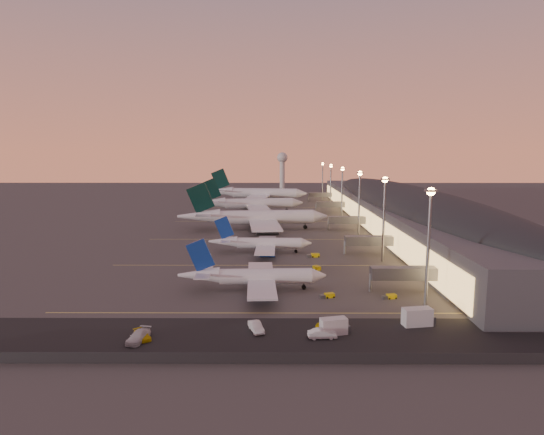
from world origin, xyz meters
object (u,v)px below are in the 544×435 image
at_px(baggage_tug_a, 328,296).
at_px(catering_truck_b, 419,317).
at_px(airliner_narrow_north, 260,243).
at_px(airliner_wide_mid, 250,204).
at_px(service_van_b, 142,335).
at_px(catering_truck_a, 335,326).
at_px(service_van_a, 138,336).
at_px(service_van_e, 322,334).
at_px(service_van_c, 256,327).
at_px(baggage_tug_b, 390,297).
at_px(baggage_tug_c, 314,255).
at_px(baggage_tug_d, 316,268).
at_px(airliner_wide_far, 256,193).
at_px(service_van_d, 327,323).
at_px(airliner_wide_near, 254,217).
at_px(radar_tower, 282,165).
at_px(airliner_narrow_south, 253,277).

xyz_separation_m(baggage_tug_a, catering_truck_b, (15.64, -16.74, 1.16)).
distance_m(airliner_narrow_north, airliner_wide_mid, 100.15).
bearing_deg(service_van_b, airliner_narrow_north, 37.32).
relative_size(catering_truck_a, service_van_a, 0.92).
relative_size(airliner_wide_mid, service_van_a, 9.71).
bearing_deg(service_van_b, service_van_e, -36.67).
bearing_deg(service_van_c, service_van_a, 173.64).
xyz_separation_m(baggage_tug_b, service_van_c, (-29.91, -19.20, 0.43)).
distance_m(baggage_tug_c, catering_truck_a, 61.51).
height_order(baggage_tug_c, baggage_tug_d, baggage_tug_c).
xyz_separation_m(airliner_wide_far, service_van_e, (20.91, -224.23, -4.83)).
height_order(airliner_wide_mid, service_van_a, airliner_wide_mid).
bearing_deg(airliner_narrow_north, service_van_d, -76.06).
xyz_separation_m(airliner_wide_mid, service_van_d, (23.64, -164.44, -4.18)).
bearing_deg(airliner_wide_near, catering_truck_b, -76.58).
distance_m(baggage_tug_d, service_van_b, 60.42).
distance_m(catering_truck_a, service_van_c, 14.71).
height_order(service_van_a, service_van_e, service_van_a).
bearing_deg(baggage_tug_c, service_van_b, -127.75).
distance_m(airliner_narrow_north, service_van_b, 73.02).
xyz_separation_m(baggage_tug_c, service_van_c, (-16.02, -60.33, 0.35)).
bearing_deg(service_van_a, baggage_tug_c, 71.34).
relative_size(catering_truck_b, baggage_tug_d, 1.65).
relative_size(baggage_tug_d, service_van_b, 0.81).
bearing_deg(airliner_wide_near, service_van_a, -102.93).
bearing_deg(baggage_tug_a, airliner_wide_mid, 84.69).
relative_size(radar_tower, baggage_tug_d, 8.34).
bearing_deg(baggage_tug_b, baggage_tug_a, 165.29).
relative_size(service_van_a, service_van_e, 1.18).
xyz_separation_m(airliner_narrow_north, baggage_tug_a, (16.98, -46.96, -2.72)).
bearing_deg(airliner_narrow_north, baggage_tug_a, -69.03).
height_order(airliner_wide_mid, baggage_tug_c, airliner_wide_mid).
xyz_separation_m(baggage_tug_a, catering_truck_a, (-1.11, -20.98, 0.96)).
bearing_deg(service_van_a, baggage_tug_d, 64.86).
bearing_deg(airliner_narrow_south, service_van_c, -88.56).
relative_size(radar_tower, service_van_c, 6.10).
xyz_separation_m(baggage_tug_a, service_van_c, (-15.77, -19.82, 0.42)).
xyz_separation_m(radar_tower, service_van_d, (2.99, -312.58, -21.11)).
relative_size(airliner_wide_near, service_van_e, 12.34).
distance_m(airliner_narrow_north, radar_tower, 248.85).
xyz_separation_m(service_van_b, service_van_c, (20.36, 3.63, 0.18)).
relative_size(airliner_narrow_north, baggage_tug_b, 9.89).
relative_size(radar_tower, baggage_tug_b, 9.39).
relative_size(catering_truck_b, service_van_a, 1.04).
relative_size(catering_truck_a, service_van_c, 1.07).
bearing_deg(catering_truck_b, airliner_narrow_north, 107.64).
distance_m(catering_truck_a, service_van_d, 3.48).
xyz_separation_m(baggage_tug_b, service_van_b, (-50.28, -22.84, 0.25)).
relative_size(baggage_tug_c, service_van_a, 0.66).
xyz_separation_m(baggage_tug_b, baggage_tug_d, (-14.56, 25.89, 0.05)).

